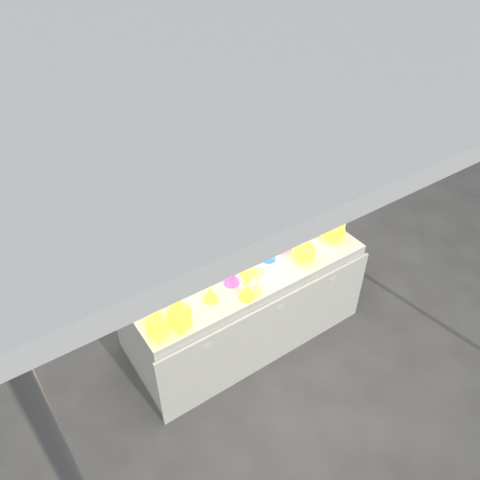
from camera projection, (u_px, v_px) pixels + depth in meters
ground at (240, 328)px, 3.92m from camera, size 80.00×80.00×0.00m
canopy_tent at (239, 25)px, 2.43m from camera, size 3.15×3.15×2.46m
display_table at (241, 298)px, 3.68m from camera, size 1.84×0.83×0.75m
cardboard_box_closed at (79, 199)px, 5.03m from camera, size 0.75×0.66×0.45m
cardboard_box_flat at (208, 196)px, 5.43m from camera, size 0.78×0.59×0.06m
bottle_0 at (122, 280)px, 3.05m from camera, size 0.10×0.10×0.34m
bottle_1 at (150, 246)px, 3.31m from camera, size 0.09×0.09×0.35m
bottle_2 at (142, 267)px, 3.14m from camera, size 0.10×0.10×0.35m
bottle_3 at (172, 246)px, 3.34m from camera, size 0.09×0.09×0.31m
bottle_4 at (193, 261)px, 3.18m from camera, size 0.10×0.10×0.36m
bottle_5 at (168, 249)px, 3.23m from camera, size 0.10×0.10×0.42m
bottle_6 at (154, 275)px, 3.10m from camera, size 0.09×0.09×0.32m
bottle_7 at (147, 258)px, 3.19m from camera, size 0.10×0.10×0.36m
decanter_0 at (157, 323)px, 2.82m from camera, size 0.13×0.13×0.25m
decanter_1 at (179, 313)px, 2.87m from camera, size 0.13×0.13×0.26m
decanter_2 at (159, 272)px, 3.16m from camera, size 0.12×0.12×0.26m
hourglass_0 at (247, 285)px, 3.09m from camera, size 0.12×0.12×0.23m
hourglass_1 at (231, 271)px, 3.20m from camera, size 0.15×0.15×0.23m
hourglass_2 at (257, 283)px, 3.13m from camera, size 0.11×0.11×0.20m
hourglass_3 at (191, 282)px, 3.10m from camera, size 0.16×0.16×0.25m
hourglass_4 at (210, 287)px, 3.08m from camera, size 0.14×0.14×0.23m
hourglass_5 at (269, 247)px, 3.40m from camera, size 0.12×0.12×0.22m
globe_0 at (304, 253)px, 3.41m from camera, size 0.19×0.19×0.14m
globe_2 at (332, 232)px, 3.60m from camera, size 0.23×0.23×0.15m
globe_3 at (286, 239)px, 3.54m from camera, size 0.20×0.20×0.13m
lampshade_1 at (202, 241)px, 3.45m from camera, size 0.26×0.26×0.23m
lampshade_3 at (291, 209)px, 3.74m from camera, size 0.26×0.26×0.26m
bottle_8 at (308, 202)px, 3.79m from camera, size 0.09×0.09×0.29m
bottle_9 at (312, 201)px, 3.83m from camera, size 0.07×0.07×0.27m
bottle_11 at (343, 216)px, 3.63m from camera, size 0.08×0.08×0.30m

